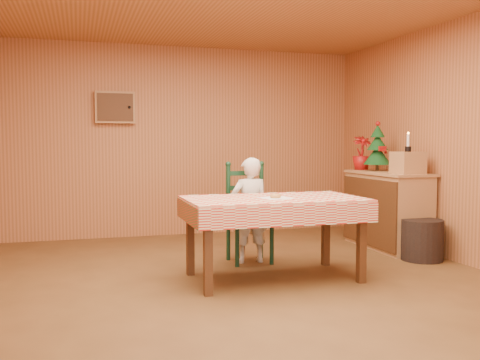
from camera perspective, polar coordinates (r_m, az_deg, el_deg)
name	(u,v)px	position (r m, az deg, el deg)	size (l,w,h in m)	color
ground	(247,290)	(4.74, 0.71, -11.70)	(6.00, 6.00, 0.00)	brown
cabin_walls	(230,85)	(5.10, -1.13, 10.11)	(5.10, 6.05, 2.65)	#B26D40
dining_table	(274,206)	(5.01, 3.60, -2.82)	(1.66, 0.96, 0.77)	#4D2B14
ladder_chair	(248,215)	(5.77, 0.86, -3.75)	(0.44, 0.40, 1.08)	black
seated_child	(250,210)	(5.71, 1.04, -3.24)	(0.41, 0.27, 1.12)	silver
napkin	(275,198)	(4.96, 3.81, -1.92)	(0.26, 0.26, 0.00)	white
donut	(275,196)	(4.96, 3.81, -1.69)	(0.11, 0.11, 0.04)	#D0924A
shelf_unit	(387,210)	(6.74, 15.38, -3.09)	(0.54, 1.24, 0.93)	tan
crate	(408,163)	(6.37, 17.46, 1.77)	(0.30, 0.30, 0.25)	tan
christmas_tree	(377,148)	(6.91, 14.45, 3.28)	(0.34, 0.34, 0.62)	#4D2B14
flower_arrangement	(362,153)	(7.15, 12.85, 2.83)	(0.25, 0.25, 0.44)	maroon
candle_set	(408,146)	(6.37, 17.49, 3.48)	(0.07, 0.07, 0.22)	black
storage_bin	(422,240)	(6.19, 18.86, -6.06)	(0.45, 0.45, 0.45)	black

